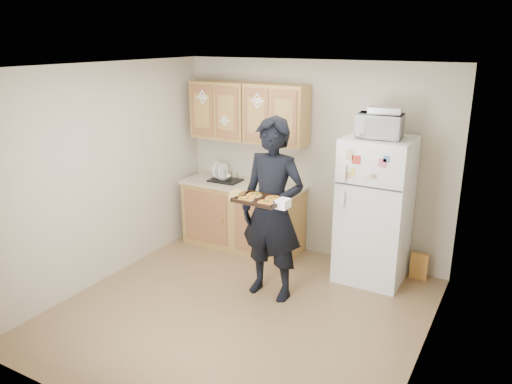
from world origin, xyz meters
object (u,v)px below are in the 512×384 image
person (272,210)px  microwave (380,126)px  refrigerator (375,210)px  baking_tray (260,200)px  dish_rack (225,175)px

person → microwave: 1.48m
microwave → refrigerator: bearing=83.0°
person → baking_tray: (0.01, -0.30, 0.20)m
refrigerator → microwave: microwave is taller
dish_rack → baking_tray: bearing=-46.0°
baking_tray → microwave: (0.83, 1.19, 0.64)m
microwave → baking_tray: bearing=-129.6°
refrigerator → dish_rack: 2.07m
refrigerator → microwave: bearing=-92.3°
person → dish_rack: 1.56m
refrigerator → baking_tray: bearing=-123.9°
refrigerator → dish_rack: bearing=179.0°
refrigerator → dish_rack: size_ratio=4.14×
refrigerator → baking_tray: (-0.83, -1.24, 0.34)m
person → dish_rack: size_ratio=4.84×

